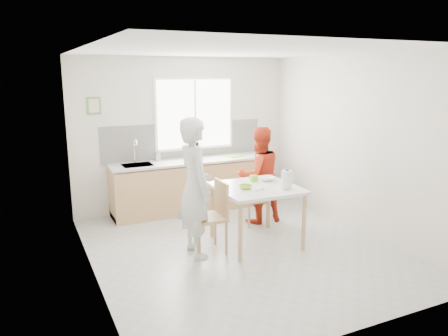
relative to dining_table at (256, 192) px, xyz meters
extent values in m
plane|color=#B7B7B2|center=(-0.28, -0.09, -0.76)|extent=(4.50, 4.50, 0.00)
plane|color=silver|center=(-0.28, 2.16, 0.59)|extent=(4.00, 0.00, 4.00)
plane|color=silver|center=(-0.28, -2.34, 0.59)|extent=(4.00, 0.00, 4.00)
plane|color=silver|center=(-2.28, -0.09, 0.59)|extent=(0.00, 4.50, 4.50)
plane|color=silver|center=(1.72, -0.09, 0.59)|extent=(0.00, 4.50, 4.50)
plane|color=white|center=(-0.28, -0.09, 1.94)|extent=(4.50, 4.50, 0.00)
cube|color=white|center=(-0.08, 2.15, 0.94)|extent=(1.50, 0.03, 1.30)
cube|color=white|center=(-0.08, 2.13, 0.94)|extent=(1.40, 0.02, 1.20)
cube|color=white|center=(-0.08, 2.12, 0.94)|extent=(0.03, 0.03, 1.20)
cube|color=white|center=(-0.28, 2.15, 0.46)|extent=(3.00, 0.02, 0.65)
cube|color=#5B9343|center=(-1.83, 2.15, 1.14)|extent=(0.22, 0.02, 0.28)
cube|color=beige|center=(-1.83, 2.14, 1.14)|extent=(0.16, 0.01, 0.22)
cube|color=tan|center=(-0.28, 1.86, -0.33)|extent=(2.80, 0.60, 0.86)
cube|color=#3F3326|center=(-0.28, 1.86, -0.71)|extent=(2.80, 0.54, 0.10)
cube|color=silver|center=(-0.28, 1.86, 0.14)|extent=(2.84, 0.64, 0.04)
cube|color=#A5A5AA|center=(-1.23, 1.86, 0.14)|extent=(0.50, 0.40, 0.03)
cylinder|color=silver|center=(-1.23, 2.02, 0.34)|extent=(0.02, 0.02, 0.36)
torus|color=silver|center=(-1.23, 1.95, 0.52)|extent=(0.02, 0.18, 0.18)
cube|color=white|center=(0.00, 0.00, 0.07)|extent=(1.14, 1.14, 0.04)
cylinder|color=tan|center=(-0.50, -0.47, -0.37)|extent=(0.06, 0.06, 0.79)
cylinder|color=tan|center=(-0.47, 0.50, -0.37)|extent=(0.06, 0.06, 0.79)
cylinder|color=tan|center=(0.47, -0.50, -0.37)|extent=(0.06, 0.06, 0.79)
cylinder|color=tan|center=(0.50, 0.47, -0.37)|extent=(0.06, 0.06, 0.79)
cube|color=tan|center=(-0.75, 0.02, -0.28)|extent=(0.47, 0.47, 0.04)
cube|color=tan|center=(-0.54, 0.01, -0.02)|extent=(0.04, 0.43, 0.48)
cylinder|color=tan|center=(-0.94, 0.22, -0.53)|extent=(0.04, 0.04, 0.47)
cylinder|color=tan|center=(-0.95, -0.17, -0.53)|extent=(0.04, 0.04, 0.47)
cylinder|color=tan|center=(-0.55, 0.21, -0.53)|extent=(0.04, 0.04, 0.47)
cylinder|color=tan|center=(-0.56, -0.18, -0.53)|extent=(0.04, 0.04, 0.47)
cube|color=tan|center=(0.37, 0.74, -0.35)|extent=(0.40, 0.40, 0.04)
cube|color=tan|center=(0.37, 0.92, -0.13)|extent=(0.37, 0.04, 0.41)
cylinder|color=tan|center=(0.20, 0.58, -0.57)|extent=(0.03, 0.03, 0.40)
cylinder|color=tan|center=(0.53, 0.57, -0.57)|extent=(0.03, 0.03, 0.40)
cylinder|color=tan|center=(0.21, 0.91, -0.57)|extent=(0.03, 0.03, 0.40)
cylinder|color=tan|center=(0.54, 0.90, -0.57)|extent=(0.03, 0.03, 0.40)
imported|color=silver|center=(-0.92, 0.02, 0.17)|extent=(0.47, 0.69, 1.87)
imported|color=red|center=(0.51, 0.82, 0.03)|extent=(0.78, 0.62, 1.58)
imported|color=#8EC42D|center=(-0.20, -0.04, 0.12)|extent=(0.18, 0.18, 0.06)
imported|color=white|center=(0.31, 0.24, 0.12)|extent=(0.24, 0.24, 0.06)
cylinder|color=white|center=(0.31, -0.29, 0.23)|extent=(0.15, 0.15, 0.24)
cylinder|color=blue|center=(0.31, -0.29, 0.36)|extent=(0.05, 0.05, 0.03)
torus|color=white|center=(0.39, -0.29, 0.25)|extent=(0.11, 0.03, 0.11)
cube|color=#74C32D|center=(0.11, 0.28, 0.13)|extent=(0.10, 0.10, 0.09)
cylinder|color=#A5A5AA|center=(-0.09, -0.22, 0.10)|extent=(0.16, 0.06, 0.01)
cube|color=#7CC02C|center=(0.58, 1.86, 0.16)|extent=(0.40, 0.33, 0.01)
cylinder|color=black|center=(-0.21, 1.93, 0.32)|extent=(0.07, 0.07, 0.32)
cylinder|color=black|center=(-0.12, 1.95, 0.31)|extent=(0.07, 0.07, 0.30)
cylinder|color=#944D20|center=(-0.29, 1.91, 0.24)|extent=(0.06, 0.06, 0.16)
imported|color=#999999|center=(-0.81, 2.05, 0.24)|extent=(0.10, 0.10, 0.18)
camera|label=1|loc=(-2.96, -5.19, 1.67)|focal=35.00mm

